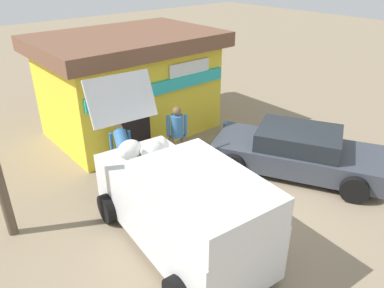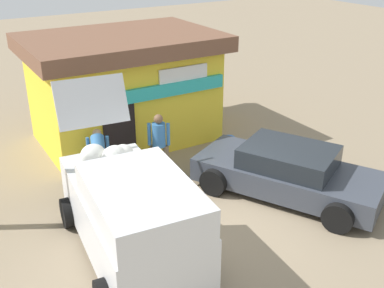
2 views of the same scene
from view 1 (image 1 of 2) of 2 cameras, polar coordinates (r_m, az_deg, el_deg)
name	(u,v)px [view 1 (image 1 of 2)]	position (r m, az deg, el deg)	size (l,w,h in m)	color
ground_plane	(254,200)	(9.21, 9.54, -8.46)	(60.00, 60.00, 0.00)	gray
storefront_bar	(130,83)	(12.17, -9.53, 9.27)	(5.51, 3.90, 3.18)	yellow
delivery_van	(181,204)	(7.31, -1.64, -9.23)	(2.45, 4.75, 2.94)	silver
parked_sedan	(297,151)	(10.34, 15.85, -1.11)	(3.61, 4.71, 1.23)	#383D47
vendor_standing	(177,132)	(10.09, -2.30, 1.91)	(0.49, 0.47, 1.72)	#726047
customer_bending	(123,147)	(9.78, -10.62, -0.51)	(0.67, 0.80, 1.35)	navy
unloaded_banana_pile	(112,164)	(10.35, -12.27, -2.99)	(0.92, 0.88, 0.46)	silver
paint_bucket	(228,127)	(12.43, 5.59, 2.55)	(0.34, 0.34, 0.32)	blue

